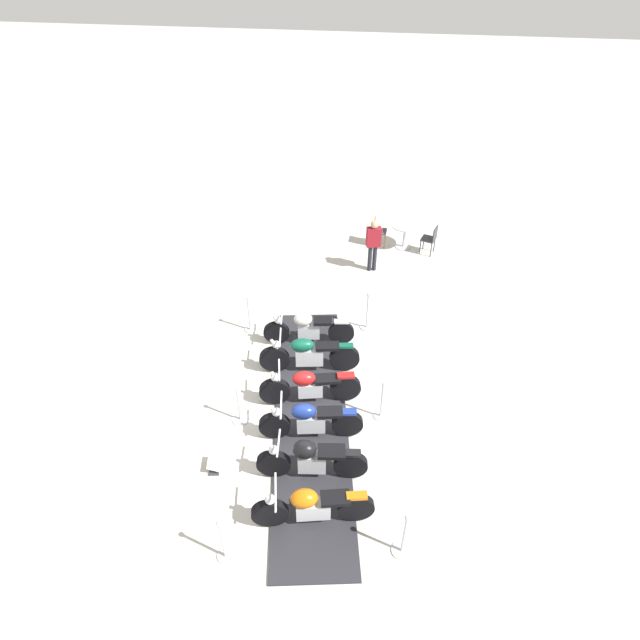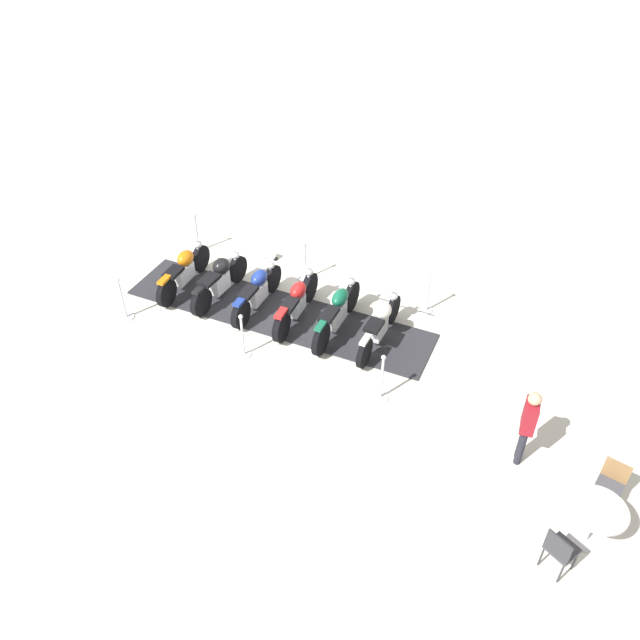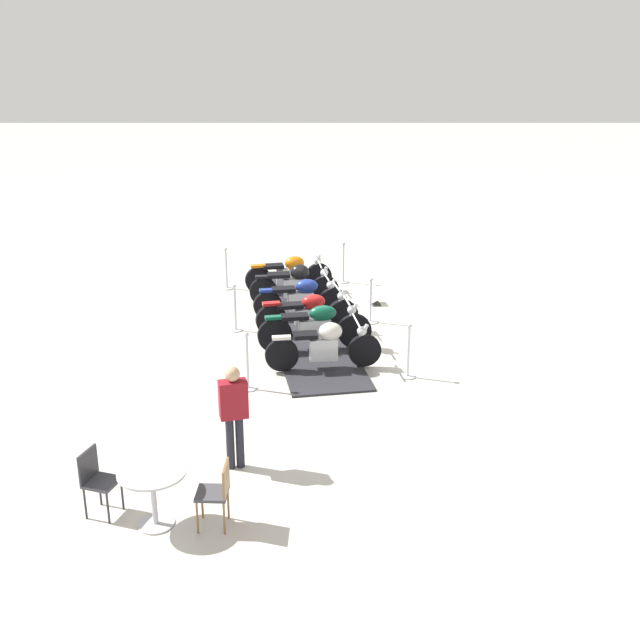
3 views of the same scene
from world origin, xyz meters
The scene contains 19 objects.
ground_plane centered at (0.00, 0.00, 0.00)m, with size 80.00×80.00×0.00m, color beige.
display_platform centered at (0.00, 0.00, 0.02)m, with size 6.95×1.50×0.04m, color #28282D.
motorcycle_cream centered at (-2.33, -0.45, 0.51)m, with size 0.79×2.18×0.92m.
motorcycle_forest centered at (-1.40, -0.28, 0.52)m, with size 0.66×2.26×1.00m.
motorcycle_maroon centered at (-0.46, -0.11, 0.48)m, with size 0.74×2.14×0.97m.
motorcycle_navy centered at (0.47, 0.06, 0.48)m, with size 0.71×2.07×0.93m.
motorcycle_black centered at (1.41, 0.22, 0.51)m, with size 0.62×2.06×0.93m.
motorcycle_copper centered at (2.35, 0.38, 0.49)m, with size 0.78×2.10×0.94m.
stanchion_left_front centered at (-3.16, 0.94, 0.36)m, with size 0.32×0.32×1.08m.
stanchion_left_rear centered at (2.66, 1.95, 0.32)m, with size 0.34×0.34×1.05m.
stanchion_left_mid centered at (-0.25, 1.44, 0.37)m, with size 0.29×0.29×1.04m.
stanchion_right_front centered at (-2.66, -1.95, 0.37)m, with size 0.29×0.29×1.05m.
stanchion_right_rear centered at (3.16, -0.94, 0.37)m, with size 0.29×0.29×1.05m.
stanchion_right_mid centered at (0.25, -1.44, 0.30)m, with size 0.36×0.36×1.02m.
info_placard centered at (1.48, -1.64, 0.07)m, with size 0.42×0.30×0.20m.
cafe_table centered at (-7.27, 1.78, 0.60)m, with size 0.87×0.87×0.78m.
cafe_chair_near_table centered at (-7.01, 2.56, 0.53)m, with size 0.51×0.51×0.91m.
cafe_chair_across_table centered at (-7.30, 0.96, 0.53)m, with size 0.42×0.42×0.90m.
bystander_person centered at (-5.85, 0.89, 0.95)m, with size 0.32×0.44×1.59m.
Camera 3 is at (-15.91, -0.33, 5.98)m, focal length 44.31 mm.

